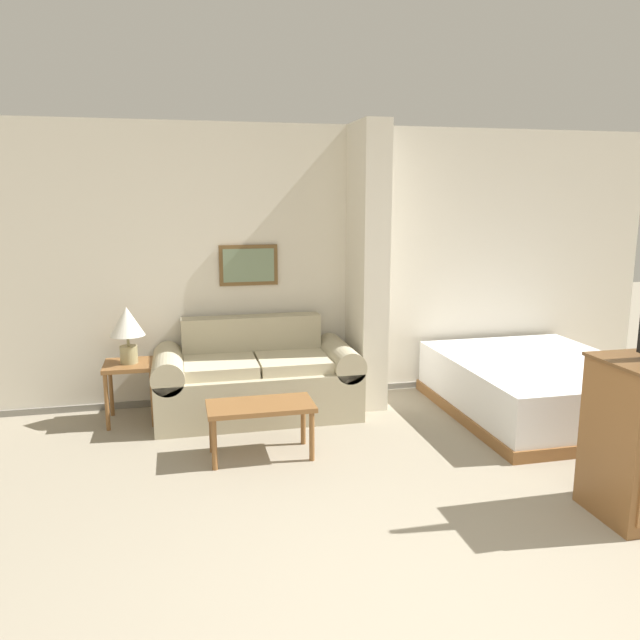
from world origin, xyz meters
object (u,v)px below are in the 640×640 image
Objects in this scene: bed at (537,386)px; couch at (256,379)px; coffee_table at (260,411)px; table_lamp at (127,326)px.

couch is at bearing 167.18° from bed.
bed reaches higher than coffee_table.
table_lamp is at bearing 134.83° from coffee_table.
bed is at bearing -9.81° from table_lamp.
table_lamp reaches higher than coffee_table.
coffee_table is at bearing -45.17° from table_lamp.
coffee_table is 1.50m from table_lamp.
coffee_table is (-0.09, -0.95, 0.04)m from couch.
bed is (2.57, 0.39, -0.11)m from coffee_table.
bed is (2.48, -0.56, -0.07)m from couch.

